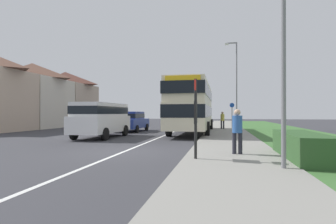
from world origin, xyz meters
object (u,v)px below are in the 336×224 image
object	(u,v)px
pedestrian_walking_away	(222,119)
bus_stop_sign	(196,113)
double_decker_bus	(193,105)
street_lamp_mid	(236,80)
parked_van_white	(102,117)
pedestrian_at_stop	(237,129)
parked_car_blue	(131,121)
cycle_route_sign	(232,114)

from	to	relation	value
pedestrian_walking_away	bus_stop_sign	size ratio (longest dim) A/B	0.64
pedestrian_walking_away	double_decker_bus	bearing A→B (deg)	-117.52
pedestrian_walking_away	street_lamp_mid	distance (m)	4.09
parked_van_white	bus_stop_sign	size ratio (longest dim) A/B	1.96
double_decker_bus	pedestrian_at_stop	distance (m)	11.04
parked_car_blue	pedestrian_at_stop	size ratio (longest dim) A/B	2.72
street_lamp_mid	pedestrian_walking_away	bearing A→B (deg)	-133.97
parked_car_blue	bus_stop_sign	bearing A→B (deg)	-62.92
parked_van_white	pedestrian_walking_away	world-z (taller)	parked_van_white
pedestrian_at_stop	bus_stop_sign	world-z (taller)	bus_stop_sign
double_decker_bus	bus_stop_sign	bearing A→B (deg)	-83.66
parked_van_white	parked_car_blue	xyz separation A→B (m)	(-0.03, 5.67, -0.37)
pedestrian_at_stop	street_lamp_mid	distance (m)	16.68
bus_stop_sign	parked_van_white	bearing A→B (deg)	132.35
pedestrian_at_stop	cycle_route_sign	world-z (taller)	cycle_route_sign
parked_van_white	bus_stop_sign	bearing A→B (deg)	-47.65
pedestrian_walking_away	pedestrian_at_stop	bearing A→B (deg)	-88.48
parked_van_white	pedestrian_at_stop	bearing A→B (deg)	-37.12
double_decker_bus	parked_car_blue	world-z (taller)	double_decker_bus
parked_van_white	bus_stop_sign	world-z (taller)	bus_stop_sign
double_decker_bus	parked_car_blue	bearing A→B (deg)	169.60
parked_van_white	cycle_route_sign	bearing A→B (deg)	52.25
parked_van_white	street_lamp_mid	distance (m)	13.89
bus_stop_sign	street_lamp_mid	size ratio (longest dim) A/B	0.32
double_decker_bus	pedestrian_walking_away	world-z (taller)	double_decker_bus
pedestrian_at_stop	pedestrian_walking_away	size ratio (longest dim) A/B	1.00
street_lamp_mid	parked_van_white	bearing A→B (deg)	-130.14
pedestrian_at_stop	bus_stop_sign	xyz separation A→B (m)	(-1.33, -1.21, 0.56)
bus_stop_sign	street_lamp_mid	xyz separation A→B (m)	(2.15, 17.46, 3.13)
parked_car_blue	pedestrian_walking_away	size ratio (longest dim) A/B	2.72
bus_stop_sign	street_lamp_mid	world-z (taller)	street_lamp_mid
pedestrian_walking_away	bus_stop_sign	xyz separation A→B (m)	(-0.93, -16.19, 0.56)
double_decker_bus	pedestrian_walking_away	xyz separation A→B (m)	(2.25, 4.32, -1.17)
parked_van_white	pedestrian_walking_away	size ratio (longest dim) A/B	3.06
parked_car_blue	street_lamp_mid	size ratio (longest dim) A/B	0.55
cycle_route_sign	bus_stop_sign	bearing A→B (deg)	-95.85
pedestrian_at_stop	double_decker_bus	bearing A→B (deg)	103.97
double_decker_bus	pedestrian_at_stop	bearing A→B (deg)	-76.03
pedestrian_at_stop	parked_car_blue	bearing A→B (deg)	124.19
double_decker_bus	pedestrian_walking_away	size ratio (longest dim) A/B	6.64
pedestrian_at_stop	bus_stop_sign	distance (m)	1.89
parked_car_blue	bus_stop_sign	xyz separation A→B (m)	(6.56, -12.83, 0.63)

